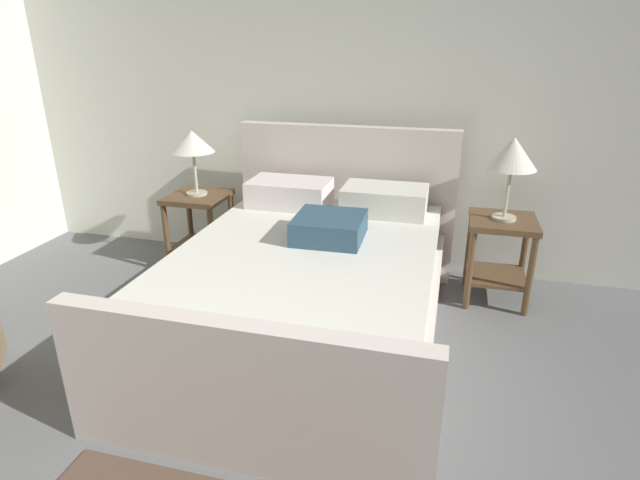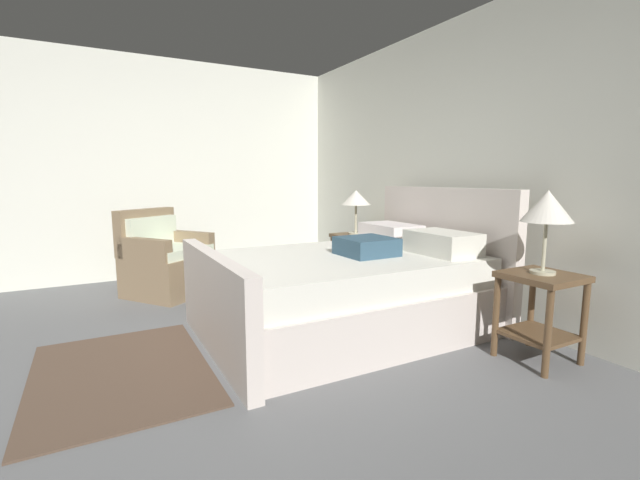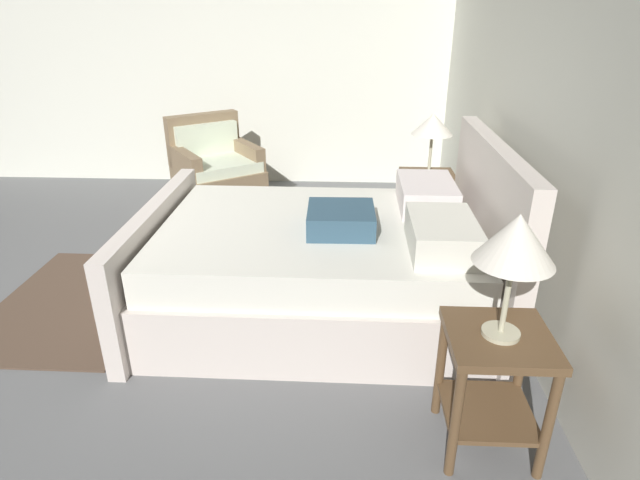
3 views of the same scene
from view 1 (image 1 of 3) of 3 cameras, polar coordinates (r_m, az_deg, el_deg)
name	(u,v)px [view 1 (image 1 of 3)]	position (r m, az deg, el deg)	size (l,w,h in m)	color
wall_back	(388,96)	(3.98, 7.52, 15.53)	(6.13, 0.12, 2.66)	silver
bed	(311,285)	(3.11, -1.01, -4.96)	(1.64, 2.20, 1.14)	beige
nightstand_right	(500,246)	(3.73, 19.31, -0.65)	(0.44, 0.44, 0.60)	brown
table_lamp_right	(512,155)	(3.55, 20.56, 8.83)	(0.32, 0.32, 0.55)	#B7B293
nightstand_left	(199,219)	(4.17, -13.24, 2.33)	(0.44, 0.44, 0.60)	brown
table_lamp_left	(192,143)	(4.02, -13.97, 10.38)	(0.33, 0.33, 0.49)	#B7B293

